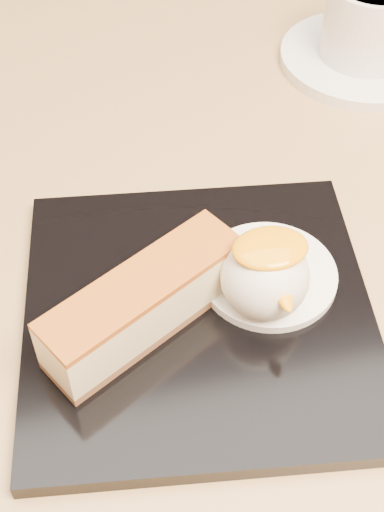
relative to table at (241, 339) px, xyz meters
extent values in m
cylinder|color=black|center=(0.00, 0.00, -0.21)|extent=(0.08, 0.08, 0.66)
cube|color=olive|center=(0.00, 0.00, 0.14)|extent=(0.80, 0.80, 0.04)
cube|color=black|center=(-0.06, -0.08, 0.16)|extent=(0.25, 0.25, 0.01)
cube|color=brown|center=(-0.09, -0.09, 0.17)|extent=(0.13, 0.10, 0.01)
cube|color=#FAE7A3|center=(-0.09, -0.09, 0.19)|extent=(0.13, 0.10, 0.03)
cube|color=#884A0E|center=(-0.09, -0.09, 0.21)|extent=(0.13, 0.10, 0.00)
cylinder|color=white|center=(-0.01, -0.07, 0.17)|extent=(0.09, 0.09, 0.01)
sphere|color=white|center=(-0.02, -0.09, 0.19)|extent=(0.05, 0.05, 0.05)
ellipsoid|color=#FD9D08|center=(-0.02, -0.08, 0.22)|extent=(0.05, 0.04, 0.01)
ellipsoid|color=green|center=(-0.04, -0.05, 0.17)|extent=(0.02, 0.01, 0.00)
ellipsoid|color=green|center=(-0.03, -0.04, 0.17)|extent=(0.02, 0.01, 0.00)
ellipsoid|color=green|center=(-0.05, -0.04, 0.17)|extent=(0.01, 0.02, 0.00)
cylinder|color=white|center=(0.15, 0.17, 0.16)|extent=(0.15, 0.15, 0.01)
cylinder|color=white|center=(0.15, 0.17, 0.20)|extent=(0.08, 0.08, 0.07)
camera|label=1|loc=(-0.12, -0.35, 0.53)|focal=50.00mm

